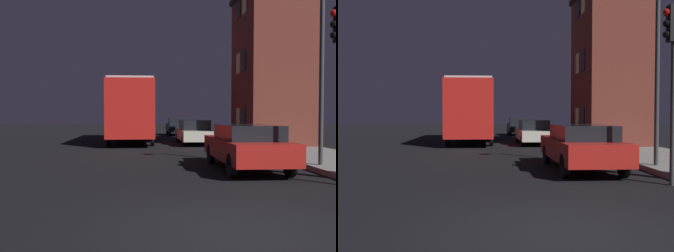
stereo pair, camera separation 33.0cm
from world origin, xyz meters
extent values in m
plane|color=black|center=(0.00, 0.00, 0.00)|extent=(120.00, 120.00, 0.00)
cube|color=brown|center=(5.64, 14.42, 4.19)|extent=(3.29, 4.38, 8.05)
cube|color=black|center=(3.98, 13.84, 1.57)|extent=(0.03, 0.70, 1.10)
cube|color=#F2D172|center=(3.98, 14.99, 1.57)|extent=(0.03, 0.70, 1.10)
cube|color=black|center=(3.98, 13.84, 4.59)|extent=(0.03, 0.70, 1.10)
cube|color=#F2D172|center=(3.98, 14.99, 4.59)|extent=(0.03, 0.70, 1.10)
cube|color=#F2D172|center=(3.98, 13.84, 7.62)|extent=(0.03, 0.70, 1.10)
cube|color=black|center=(3.98, 14.99, 7.62)|extent=(0.03, 0.70, 1.10)
cylinder|color=#38383A|center=(4.22, 5.84, 3.00)|extent=(0.14, 0.14, 5.65)
cylinder|color=#38383A|center=(3.47, 3.40, 1.78)|extent=(0.12, 0.12, 3.56)
cube|color=black|center=(3.47, 3.40, 4.01)|extent=(0.30, 0.24, 0.90)
sphere|color=red|center=(3.29, 3.40, 4.28)|extent=(0.20, 0.20, 0.20)
sphere|color=black|center=(3.29, 3.40, 4.01)|extent=(0.20, 0.20, 0.20)
sphere|color=black|center=(3.29, 3.40, 3.74)|extent=(0.20, 0.20, 0.20)
cube|color=red|center=(-2.03, 18.37, 2.06)|extent=(2.60, 9.70, 3.17)
cube|color=black|center=(-2.03, 18.37, 2.63)|extent=(2.62, 8.92, 1.14)
cube|color=#B2B2B2|center=(-2.03, 18.37, 3.71)|extent=(2.47, 9.21, 0.12)
cylinder|color=black|center=(-0.82, 21.52, 0.48)|extent=(0.18, 0.96, 0.96)
cylinder|color=black|center=(-3.24, 21.52, 0.48)|extent=(0.18, 0.96, 0.96)
cylinder|color=black|center=(-0.82, 15.22, 0.48)|extent=(0.18, 0.96, 0.96)
cylinder|color=black|center=(-3.24, 15.22, 0.48)|extent=(0.18, 0.96, 0.96)
cube|color=#B21E19|center=(1.88, 6.17, 0.66)|extent=(1.86, 4.73, 0.63)
cube|color=black|center=(1.88, 5.93, 1.21)|extent=(1.63, 2.46, 0.46)
cylinder|color=black|center=(2.71, 7.70, 0.35)|extent=(0.18, 0.69, 0.69)
cylinder|color=black|center=(1.04, 7.70, 0.35)|extent=(0.18, 0.69, 0.69)
cylinder|color=black|center=(2.71, 4.63, 0.35)|extent=(0.18, 0.69, 0.69)
cylinder|color=black|center=(1.04, 4.63, 0.35)|extent=(0.18, 0.69, 0.69)
cube|color=beige|center=(1.67, 16.37, 0.57)|extent=(1.75, 4.72, 0.57)
cube|color=black|center=(1.67, 16.13, 1.15)|extent=(1.54, 2.46, 0.57)
cylinder|color=black|center=(2.46, 17.90, 0.29)|extent=(0.18, 0.57, 0.57)
cylinder|color=black|center=(0.89, 17.90, 0.29)|extent=(0.18, 0.57, 0.57)
cylinder|color=black|center=(2.46, 14.84, 0.29)|extent=(0.18, 0.57, 0.57)
cylinder|color=black|center=(0.89, 14.84, 0.29)|extent=(0.18, 0.57, 0.57)
cube|color=black|center=(1.66, 25.61, 0.66)|extent=(1.71, 3.94, 0.65)
cube|color=black|center=(1.66, 25.41, 1.22)|extent=(1.50, 2.05, 0.48)
cylinder|color=black|center=(2.42, 26.89, 0.34)|extent=(0.18, 0.67, 0.67)
cylinder|color=black|center=(0.90, 26.89, 0.34)|extent=(0.18, 0.67, 0.67)
cylinder|color=black|center=(2.42, 24.33, 0.34)|extent=(0.18, 0.67, 0.67)
cylinder|color=black|center=(0.90, 24.33, 0.34)|extent=(0.18, 0.67, 0.67)
camera|label=1|loc=(-1.53, -5.62, 1.78)|focal=40.00mm
camera|label=2|loc=(-1.21, -5.64, 1.78)|focal=40.00mm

